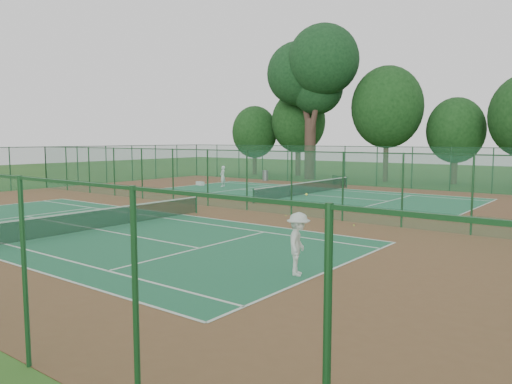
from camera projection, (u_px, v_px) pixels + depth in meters
ground at (227, 208)px, 29.82m from camera, size 120.00×120.00×0.00m
red_pad at (227, 208)px, 29.82m from camera, size 40.00×36.00×0.01m
court_near at (98, 230)px, 22.72m from camera, size 23.77×10.97×0.01m
court_far at (306, 195)px, 36.92m from camera, size 23.77×10.97×0.01m
fence_north at (360, 166)px, 43.84m from camera, size 40.00×0.09×3.50m
fence_west at (46, 167)px, 41.73m from camera, size 0.09×36.00×3.50m
fence_divider at (227, 179)px, 29.63m from camera, size 40.00×0.09×3.50m
tennis_net_near at (97, 218)px, 22.66m from camera, size 0.10×12.90×0.97m
tennis_net_far at (306, 187)px, 36.87m from camera, size 0.10×12.90×0.97m
player_near at (298, 244)px, 15.03m from camera, size 1.16×1.42×1.92m
player_far at (223, 176)px, 42.95m from camera, size 0.61×0.75×1.79m
trash_bin at (265, 175)px, 49.17m from camera, size 0.69×0.69×1.02m
bench at (338, 180)px, 44.29m from camera, size 1.44×0.94×0.86m
kit_bag at (200, 184)px, 44.19m from camera, size 0.96×0.55×0.34m
stray_ball_a at (286, 216)px, 26.65m from camera, size 0.06×0.06×0.06m
stray_ball_b at (354, 225)px, 23.69m from camera, size 0.07×0.07×0.07m
stray_ball_c at (178, 204)px, 31.23m from camera, size 0.07×0.07×0.07m
big_tree at (313, 72)px, 50.15m from camera, size 9.98×7.30×15.33m
evergreen_row at (393, 181)px, 48.66m from camera, size 39.00×5.00×12.00m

